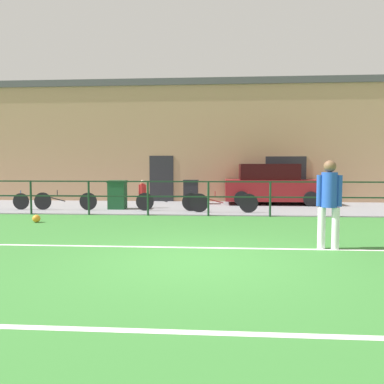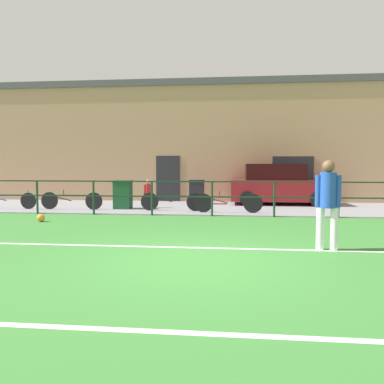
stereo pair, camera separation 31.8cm
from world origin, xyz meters
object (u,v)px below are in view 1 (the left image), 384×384
object	(u,v)px
soccer_ball_match	(36,219)
spectator_child	(142,192)
bicycle_parked_3	(65,201)
bicycle_parked_0	(168,201)
trash_bin_1	(191,192)
bicycle_parked_2	(224,203)
player_striker	(329,199)
parked_car_red	(272,185)
trash_bin_0	(117,195)

from	to	relation	value
soccer_ball_match	spectator_child	world-z (taller)	spectator_child
spectator_child	bicycle_parked_3	xyz separation A→B (m)	(-2.71, -0.86, -0.28)
bicycle_parked_0	trash_bin_1	xyz separation A→B (m)	(0.65, 2.61, 0.18)
spectator_child	bicycle_parked_2	bearing A→B (deg)	138.26
player_striker	bicycle_parked_0	xyz separation A→B (m)	(-4.02, 6.07, -0.64)
player_striker	bicycle_parked_3	bearing A→B (deg)	-28.54
player_striker	trash_bin_1	size ratio (longest dim) A/B	1.72
spectator_child	parked_car_red	bearing A→B (deg)	-179.88
spectator_child	bicycle_parked_2	xyz separation A→B (m)	(3.10, -1.22, -0.27)
player_striker	bicycle_parked_2	xyz separation A→B (m)	(-2.01, 5.71, -0.63)
player_striker	bicycle_parked_3	distance (m)	9.92
spectator_child	trash_bin_0	distance (m)	0.96
soccer_ball_match	bicycle_parked_3	xyz separation A→B (m)	(-0.36, 3.00, 0.24)
parked_car_red	player_striker	bearing A→B (deg)	-90.41
player_striker	parked_car_red	size ratio (longest dim) A/B	0.43
spectator_child	trash_bin_0	bearing A→B (deg)	2.97
player_striker	soccer_ball_match	size ratio (longest dim) A/B	7.82
player_striker	parked_car_red	xyz separation A→B (m)	(0.06, 8.85, -0.18)
parked_car_red	bicycle_parked_3	size ratio (longest dim) A/B	1.72
parked_car_red	bicycle_parked_0	bearing A→B (deg)	-145.72
bicycle_parked_3	trash_bin_1	distance (m)	5.16
bicycle_parked_0	bicycle_parked_3	distance (m)	3.80
bicycle_parked_0	spectator_child	bearing A→B (deg)	141.89
trash_bin_0	bicycle_parked_2	bearing A→B (deg)	-11.90
parked_car_red	bicycle_parked_2	world-z (taller)	parked_car_red
soccer_ball_match	parked_car_red	bearing A→B (deg)	37.55
parked_car_red	bicycle_parked_0	world-z (taller)	parked_car_red
bicycle_parked_0	bicycle_parked_2	bearing A→B (deg)	-10.20
bicycle_parked_3	trash_bin_1	bearing A→B (deg)	30.45
bicycle_parked_2	bicycle_parked_3	world-z (taller)	bicycle_parked_2
bicycle_parked_0	trash_bin_0	bearing A→B (deg)	166.38
trash_bin_0	trash_bin_1	distance (m)	3.38
player_striker	parked_car_red	distance (m)	8.86
trash_bin_0	trash_bin_1	size ratio (longest dim) A/B	1.05
spectator_child	trash_bin_1	xyz separation A→B (m)	(1.74, 1.76, -0.10)
trash_bin_0	soccer_ball_match	bearing A→B (deg)	-112.90
trash_bin_1	spectator_child	bearing A→B (deg)	-134.67
spectator_child	trash_bin_1	world-z (taller)	spectator_child
player_striker	parked_car_red	bearing A→B (deg)	-81.10
bicycle_parked_3	parked_car_red	bearing A→B (deg)	19.44
trash_bin_1	bicycle_parked_2	bearing A→B (deg)	-65.38
bicycle_parked_0	trash_bin_1	size ratio (longest dim) A/B	2.28
player_striker	trash_bin_0	world-z (taller)	player_striker
bicycle_parked_0	bicycle_parked_3	bearing A→B (deg)	180.00
soccer_ball_match	trash_bin_1	xyz separation A→B (m)	(4.09, 5.61, 0.42)
soccer_ball_match	bicycle_parked_2	bearing A→B (deg)	25.85
soccer_ball_match	parked_car_red	world-z (taller)	parked_car_red
spectator_child	trash_bin_0	size ratio (longest dim) A/B	1.00
spectator_child	bicycle_parked_2	world-z (taller)	spectator_child
soccer_ball_match	trash_bin_1	distance (m)	6.96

